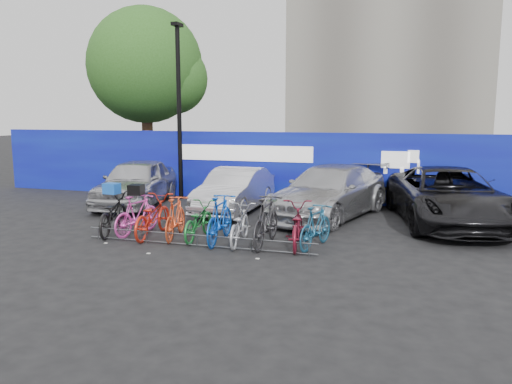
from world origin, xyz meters
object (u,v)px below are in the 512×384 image
at_px(car_0, 136,182).
at_px(bike_1, 137,215).
at_px(bike_5, 220,219).
at_px(tree, 150,68).
at_px(bike_6, 239,225).
at_px(car_3, 448,196).
at_px(bike_0, 113,214).
at_px(bike_4, 198,221).
at_px(bike_3, 175,218).
at_px(bike_rack, 197,240).
at_px(bike_7, 266,221).
at_px(car_2, 329,192).
at_px(bike_2, 152,216).
at_px(lamppost, 179,107).
at_px(car_1, 235,190).
at_px(bike_8, 296,225).
at_px(bike_9, 316,227).

height_order(car_0, bike_1, car_0).
distance_m(bike_1, bike_5, 2.31).
distance_m(tree, bike_6, 13.48).
xyz_separation_m(car_3, bike_0, (-8.23, -3.62, -0.26)).
bearing_deg(bike_4, car_0, -45.80).
distance_m(bike_0, bike_3, 1.74).
height_order(car_0, bike_5, car_0).
relative_size(tree, bike_rack, 1.39).
distance_m(bike_3, bike_7, 2.31).
xyz_separation_m(car_2, bike_2, (-3.84, -3.67, -0.24)).
bearing_deg(bike_rack, car_3, 36.67).
xyz_separation_m(tree, bike_3, (5.96, -10.05, -4.55)).
bearing_deg(car_3, bike_rack, -154.35).
relative_size(lamppost, car_1, 1.49).
height_order(bike_1, bike_3, bike_3).
xyz_separation_m(lamppost, car_0, (-0.84, -1.64, -2.50)).
xyz_separation_m(bike_0, bike_5, (2.94, -0.09, 0.06)).
bearing_deg(bike_3, bike_rack, 133.18).
relative_size(bike_0, bike_8, 1.03).
height_order(car_1, bike_3, car_1).
bearing_deg(car_0, bike_3, -59.66).
relative_size(bike_4, bike_7, 0.88).
bearing_deg(lamppost, bike_9, -42.26).
distance_m(bike_2, bike_4, 1.19).
relative_size(bike_1, bike_2, 0.87).
bearing_deg(bike_8, bike_0, -8.03).
xyz_separation_m(car_1, bike_7, (2.02, -3.65, -0.09)).
height_order(bike_2, bike_4, bike_2).
distance_m(bike_2, bike_3, 0.62).
xyz_separation_m(bike_4, bike_7, (1.76, -0.14, 0.13)).
height_order(tree, bike_2, tree).
relative_size(car_3, bike_6, 3.24).
relative_size(bike_3, bike_9, 1.04).
distance_m(tree, bike_7, 13.80).
xyz_separation_m(bike_1, bike_8, (4.10, -0.02, -0.01)).
relative_size(bike_1, bike_8, 0.88).
distance_m(car_0, car_2, 6.44).
height_order(bike_4, bike_7, bike_7).
bearing_deg(bike_1, bike_8, -170.73).
relative_size(bike_2, bike_3, 1.14).
xyz_separation_m(bike_0, bike_7, (4.06, -0.05, 0.07)).
bearing_deg(car_3, bike_1, -166.23).
distance_m(car_0, bike_8, 7.22).
distance_m(bike_rack, bike_4, 0.80).
relative_size(car_2, bike_4, 3.02).
bearing_deg(bike_4, tree, -58.54).
bearing_deg(bike_5, car_2, -121.54).
relative_size(tree, bike_3, 4.54).
distance_m(bike_3, bike_6, 1.67).
xyz_separation_m(car_0, bike_4, (3.78, -3.66, -0.32)).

